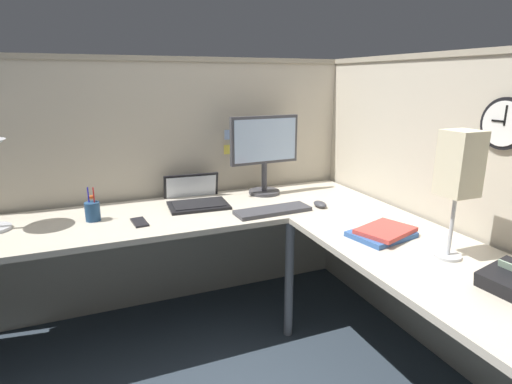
{
  "coord_description": "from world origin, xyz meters",
  "views": [
    {
      "loc": [
        -0.81,
        -1.72,
        1.45
      ],
      "look_at": [
        0.03,
        0.34,
        0.83
      ],
      "focal_mm": 28.82,
      "sensor_mm": 36.0,
      "label": 1
    }
  ],
  "objects_px": {
    "cell_phone": "(139,222)",
    "desk_lamp_paper": "(459,167)",
    "pen_cup": "(93,211)",
    "keyboard": "(273,211)",
    "book_stack": "(383,233)",
    "laptop": "(195,198)",
    "monitor": "(265,149)",
    "wall_clock": "(505,124)",
    "computer_mouse": "(320,204)"
  },
  "relations": [
    {
      "from": "wall_clock",
      "to": "pen_cup",
      "type": "bearing_deg",
      "value": 148.67
    },
    {
      "from": "keyboard",
      "to": "cell_phone",
      "type": "distance_m",
      "value": 0.72
    },
    {
      "from": "wall_clock",
      "to": "cell_phone",
      "type": "bearing_deg",
      "value": 148.68
    },
    {
      "from": "laptop",
      "to": "cell_phone",
      "type": "distance_m",
      "value": 0.44
    },
    {
      "from": "keyboard",
      "to": "wall_clock",
      "type": "relative_size",
      "value": 1.95
    },
    {
      "from": "computer_mouse",
      "to": "wall_clock",
      "type": "distance_m",
      "value": 1.01
    },
    {
      "from": "desk_lamp_paper",
      "to": "book_stack",
      "type": "bearing_deg",
      "value": 109.52
    },
    {
      "from": "keyboard",
      "to": "cell_phone",
      "type": "bearing_deg",
      "value": 168.84
    },
    {
      "from": "desk_lamp_paper",
      "to": "wall_clock",
      "type": "bearing_deg",
      "value": 10.13
    },
    {
      "from": "laptop",
      "to": "keyboard",
      "type": "distance_m",
      "value": 0.5
    },
    {
      "from": "computer_mouse",
      "to": "cell_phone",
      "type": "height_order",
      "value": "computer_mouse"
    },
    {
      "from": "book_stack",
      "to": "desk_lamp_paper",
      "type": "relative_size",
      "value": 0.62
    },
    {
      "from": "laptop",
      "to": "keyboard",
      "type": "bearing_deg",
      "value": -45.46
    },
    {
      "from": "monitor",
      "to": "book_stack",
      "type": "height_order",
      "value": "monitor"
    },
    {
      "from": "pen_cup",
      "to": "cell_phone",
      "type": "xyz_separation_m",
      "value": [
        0.22,
        -0.13,
        -0.05
      ]
    },
    {
      "from": "computer_mouse",
      "to": "wall_clock",
      "type": "bearing_deg",
      "value": -60.95
    },
    {
      "from": "keyboard",
      "to": "pen_cup",
      "type": "height_order",
      "value": "pen_cup"
    },
    {
      "from": "laptop",
      "to": "computer_mouse",
      "type": "xyz_separation_m",
      "value": [
        0.65,
        -0.37,
        -0.01
      ]
    },
    {
      "from": "keyboard",
      "to": "computer_mouse",
      "type": "relative_size",
      "value": 4.13
    },
    {
      "from": "laptop",
      "to": "keyboard",
      "type": "relative_size",
      "value": 0.93
    },
    {
      "from": "monitor",
      "to": "laptop",
      "type": "distance_m",
      "value": 0.54
    },
    {
      "from": "laptop",
      "to": "book_stack",
      "type": "bearing_deg",
      "value": -52.61
    },
    {
      "from": "cell_phone",
      "to": "desk_lamp_paper",
      "type": "xyz_separation_m",
      "value": [
        1.14,
        -0.92,
        0.38
      ]
    },
    {
      "from": "pen_cup",
      "to": "cell_phone",
      "type": "height_order",
      "value": "pen_cup"
    },
    {
      "from": "computer_mouse",
      "to": "book_stack",
      "type": "relative_size",
      "value": 0.32
    },
    {
      "from": "monitor",
      "to": "cell_phone",
      "type": "height_order",
      "value": "monitor"
    },
    {
      "from": "desk_lamp_paper",
      "to": "wall_clock",
      "type": "distance_m",
      "value": 0.33
    },
    {
      "from": "keyboard",
      "to": "book_stack",
      "type": "distance_m",
      "value": 0.62
    },
    {
      "from": "computer_mouse",
      "to": "book_stack",
      "type": "xyz_separation_m",
      "value": [
        0.03,
        -0.52,
        0.0
      ]
    },
    {
      "from": "monitor",
      "to": "computer_mouse",
      "type": "xyz_separation_m",
      "value": [
        0.18,
        -0.39,
        -0.28
      ]
    },
    {
      "from": "laptop",
      "to": "pen_cup",
      "type": "bearing_deg",
      "value": -168.08
    },
    {
      "from": "monitor",
      "to": "pen_cup",
      "type": "xyz_separation_m",
      "value": [
        -1.04,
        -0.14,
        -0.24
      ]
    },
    {
      "from": "monitor",
      "to": "desk_lamp_paper",
      "type": "bearing_deg",
      "value": -75.13
    },
    {
      "from": "computer_mouse",
      "to": "wall_clock",
      "type": "height_order",
      "value": "wall_clock"
    },
    {
      "from": "keyboard",
      "to": "book_stack",
      "type": "height_order",
      "value": "book_stack"
    },
    {
      "from": "pen_cup",
      "to": "book_stack",
      "type": "xyz_separation_m",
      "value": [
        1.26,
        -0.77,
        -0.03
      ]
    },
    {
      "from": "pen_cup",
      "to": "wall_clock",
      "type": "relative_size",
      "value": 0.82
    },
    {
      "from": "pen_cup",
      "to": "cell_phone",
      "type": "relative_size",
      "value": 1.25
    },
    {
      "from": "book_stack",
      "to": "wall_clock",
      "type": "relative_size",
      "value": 1.49
    },
    {
      "from": "cell_phone",
      "to": "desk_lamp_paper",
      "type": "bearing_deg",
      "value": -44.9
    },
    {
      "from": "monitor",
      "to": "book_stack",
      "type": "bearing_deg",
      "value": -76.65
    },
    {
      "from": "laptop",
      "to": "pen_cup",
      "type": "distance_m",
      "value": 0.59
    },
    {
      "from": "keyboard",
      "to": "cell_phone",
      "type": "height_order",
      "value": "keyboard"
    },
    {
      "from": "computer_mouse",
      "to": "desk_lamp_paper",
      "type": "relative_size",
      "value": 0.2
    },
    {
      "from": "keyboard",
      "to": "wall_clock",
      "type": "height_order",
      "value": "wall_clock"
    },
    {
      "from": "laptop",
      "to": "computer_mouse",
      "type": "distance_m",
      "value": 0.75
    },
    {
      "from": "computer_mouse",
      "to": "desk_lamp_paper",
      "type": "bearing_deg",
      "value": -80.65
    },
    {
      "from": "pen_cup",
      "to": "book_stack",
      "type": "distance_m",
      "value": 1.47
    },
    {
      "from": "keyboard",
      "to": "book_stack",
      "type": "relative_size",
      "value": 1.31
    },
    {
      "from": "pen_cup",
      "to": "desk_lamp_paper",
      "type": "relative_size",
      "value": 0.34
    }
  ]
}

